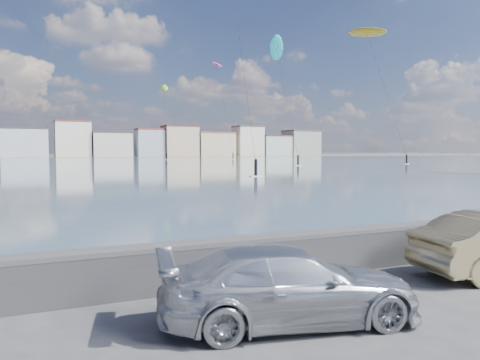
{
  "coord_description": "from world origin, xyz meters",
  "views": [
    {
      "loc": [
        -3.68,
        -6.51,
        2.95
      ],
      "look_at": [
        1.0,
        4.0,
        2.2
      ],
      "focal_mm": 35.0,
      "sensor_mm": 36.0,
      "label": 1
    }
  ],
  "objects": [
    {
      "name": "ground",
      "position": [
        0.0,
        0.0,
        0.0
      ],
      "size": [
        700.0,
        700.0,
        0.0
      ],
      "primitive_type": "plane",
      "color": "#333335",
      "rests_on": "ground"
    },
    {
      "name": "bay_water",
      "position": [
        0.0,
        91.5,
        0.01
      ],
      "size": [
        500.0,
        177.0,
        0.0
      ],
      "primitive_type": "cube",
      "color": "#374A63",
      "rests_on": "ground"
    },
    {
      "name": "far_shore_strip",
      "position": [
        0.0,
        200.0,
        0.01
      ],
      "size": [
        500.0,
        60.0,
        0.0
      ],
      "primitive_type": "cube",
      "color": "#4C473D",
      "rests_on": "ground"
    },
    {
      "name": "seawall",
      "position": [
        0.0,
        2.7,
        0.58
      ],
      "size": [
        400.0,
        0.36,
        1.08
      ],
      "color": "#28282B",
      "rests_on": "ground"
    },
    {
      "name": "far_buildings",
      "position": [
        1.31,
        186.0,
        6.03
      ],
      "size": [
        240.79,
        13.26,
        14.6
      ],
      "color": "#9EA8B7",
      "rests_on": "ground"
    },
    {
      "name": "car_silver",
      "position": [
        0.26,
        0.28,
        0.65
      ],
      "size": [
        4.75,
        2.7,
        1.3
      ],
      "primitive_type": "imported",
      "rotation": [
        0.0,
        0.0,
        1.36
      ],
      "color": "#B4B7BB",
      "rests_on": "ground"
    },
    {
      "name": "kitesurfer_4",
      "position": [
        64.04,
        77.2,
        28.34
      ],
      "size": [
        5.61,
        16.03,
        30.5
      ],
      "color": "#BF8C19",
      "rests_on": "ground"
    },
    {
      "name": "kitesurfer_9",
      "position": [
        42.34,
        78.54,
        23.35
      ],
      "size": [
        7.95,
        17.05,
        26.07
      ],
      "color": "#19BFBF",
      "rests_on": "ground"
    },
    {
      "name": "kitesurfer_12",
      "position": [
        34.5,
        137.11,
        21.62
      ],
      "size": [
        5.13,
        16.75,
        24.19
      ],
      "color": "#8CD826",
      "rests_on": "ground"
    },
    {
      "name": "kitesurfer_13",
      "position": [
        52.67,
        139.28,
        30.6
      ],
      "size": [
        3.25,
        19.46,
        33.21
      ],
      "color": "#E5338C",
      "rests_on": "ground"
    }
  ]
}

